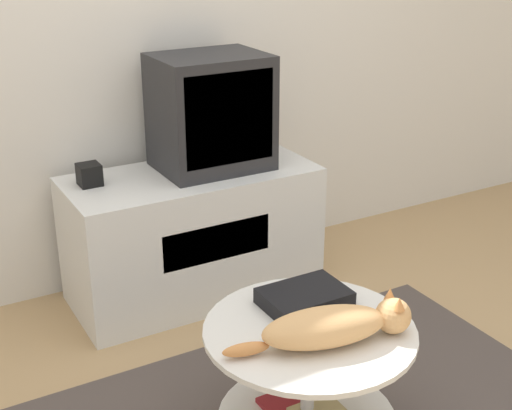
% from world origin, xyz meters
% --- Properties ---
extents(wall_back, '(8.00, 0.05, 2.60)m').
position_xyz_m(wall_back, '(0.00, 1.53, 1.30)').
color(wall_back, silver).
rests_on(wall_back, ground_plane).
extents(tv_stand, '(1.12, 0.50, 0.60)m').
position_xyz_m(tv_stand, '(0.10, 1.19, 0.30)').
color(tv_stand, silver).
rests_on(tv_stand, ground_plane).
extents(tv, '(0.48, 0.38, 0.51)m').
position_xyz_m(tv, '(0.22, 1.22, 0.85)').
color(tv, '#232326').
rests_on(tv, tv_stand).
extents(speaker, '(0.09, 0.09, 0.09)m').
position_xyz_m(speaker, '(-0.33, 1.27, 0.64)').
color(speaker, black).
rests_on(speaker, tv_stand).
extents(coffee_table, '(0.66, 0.66, 0.46)m').
position_xyz_m(coffee_table, '(-0.05, 0.02, 0.31)').
color(coffee_table, '#B2B2B7').
rests_on(coffee_table, rug).
extents(dvd_box, '(0.27, 0.19, 0.05)m').
position_xyz_m(dvd_box, '(0.02, 0.15, 0.51)').
color(dvd_box, black).
rests_on(dvd_box, coffee_table).
extents(cat, '(0.58, 0.24, 0.13)m').
position_xyz_m(cat, '(-0.03, -0.08, 0.54)').
color(cat, tan).
rests_on(cat, coffee_table).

